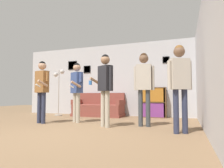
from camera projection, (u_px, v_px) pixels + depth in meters
The scene contains 13 objects.
ground_plane at pixel (45, 136), 3.63m from camera, with size 20.00×20.00×0.00m, color #846647.
wall_back at pixel (117, 80), 7.58m from camera, with size 7.96×0.08×2.70m.
wall_right at pixel (202, 70), 4.67m from camera, with size 0.06×6.49×2.70m.
couch at pixel (99, 108), 7.31m from camera, with size 1.86×0.80×0.85m.
bookshelf at pixel (153, 102), 6.84m from camera, with size 0.86×0.30×1.03m.
floor_lamp at pixel (59, 82), 7.57m from camera, with size 0.45×0.28×1.74m.
person_player_foreground_left at pixel (42, 85), 5.41m from camera, with size 0.49×0.53×1.68m.
person_player_foreground_center at pixel (77, 86), 5.58m from camera, with size 0.44×0.59×1.66m.
person_watcher_holding_cup at pixel (105, 82), 4.76m from camera, with size 0.59×0.36×1.73m.
person_spectator_near_bookshelf at pixel (144, 80), 4.86m from camera, with size 0.50×0.23×1.79m.
person_spectator_far_right at pixel (180, 78), 3.95m from camera, with size 0.45×0.34×1.75m.
bottle_on_floor at pixel (74, 115), 6.77m from camera, with size 0.06×0.06×0.25m.
drinking_cup at pixel (151, 86), 6.90m from camera, with size 0.09×0.09×0.10m.
Camera 1 is at (2.42, -3.04, 0.73)m, focal length 32.00 mm.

